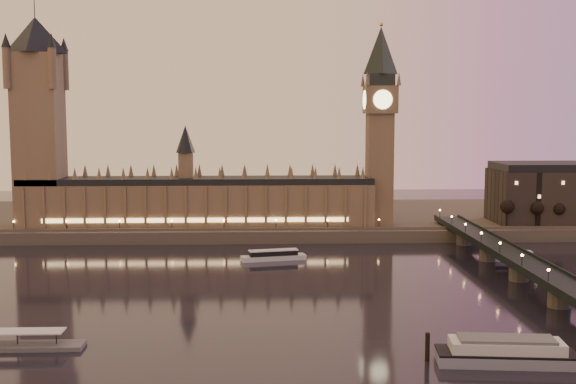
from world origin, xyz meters
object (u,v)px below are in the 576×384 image
(cruise_boat_b, at_px, (512,256))
(pontoon_pier, at_px, (1,344))
(cruise_boat_a, at_px, (273,256))
(moored_barge, at_px, (506,352))

(cruise_boat_b, bearing_deg, pontoon_pier, -146.34)
(cruise_boat_b, relative_size, pontoon_pier, 0.52)
(cruise_boat_a, bearing_deg, cruise_boat_b, -14.45)
(moored_barge, bearing_deg, cruise_boat_b, 76.17)
(pontoon_pier, bearing_deg, cruise_boat_b, 31.84)
(cruise_boat_b, distance_m, pontoon_pier, 212.92)
(cruise_boat_a, bearing_deg, moored_barge, -78.50)
(cruise_boat_a, relative_size, pontoon_pier, 0.66)
(cruise_boat_b, relative_size, moored_barge, 0.57)
(cruise_boat_a, height_order, pontoon_pier, pontoon_pier)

